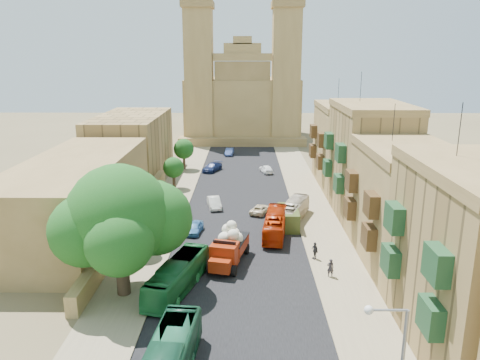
{
  "coord_description": "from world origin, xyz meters",
  "views": [
    {
      "loc": [
        0.65,
        -31.39,
        19.44
      ],
      "look_at": [
        0.0,
        26.0,
        4.0
      ],
      "focal_mm": 35.0,
      "sensor_mm": 36.0,
      "label": 1
    }
  ],
  "objects_px": {
    "street_tree_d": "(184,149)",
    "bus_green_north": "(178,276)",
    "car_blue_a": "(195,228)",
    "car_cream": "(260,209)",
    "street_tree_c": "(174,168)",
    "car_blue_b": "(229,152)",
    "church": "(243,99)",
    "car_dkblue": "(212,167)",
    "bus_red_east": "(275,224)",
    "bus_cream_east": "(293,211)",
    "red_truck": "(229,246)",
    "pedestrian_a": "(330,268)",
    "ficus_tree": "(120,220)",
    "street_tree_b": "(159,192)",
    "street_tree_a": "(138,225)",
    "olive_pickup": "(288,218)",
    "pedestrian_c": "(315,251)",
    "car_white_a": "(214,203)",
    "car_white_b": "(266,169)"
  },
  "relations": [
    {
      "from": "street_tree_a",
      "to": "car_white_a",
      "type": "height_order",
      "value": "street_tree_a"
    },
    {
      "from": "car_white_b",
      "to": "bus_cream_east",
      "type": "bearing_deg",
      "value": 80.4
    },
    {
      "from": "red_truck",
      "to": "car_blue_b",
      "type": "bearing_deg",
      "value": 91.86
    },
    {
      "from": "car_blue_a",
      "to": "olive_pickup",
      "type": "bearing_deg",
      "value": 19.32
    },
    {
      "from": "church",
      "to": "street_tree_b",
      "type": "xyz_separation_m",
      "value": [
        -10.0,
        -54.61,
        -6.56
      ]
    },
    {
      "from": "street_tree_b",
      "to": "red_truck",
      "type": "relative_size",
      "value": 0.62
    },
    {
      "from": "street_tree_d",
      "to": "bus_green_north",
      "type": "xyz_separation_m",
      "value": [
        4.97,
        -43.44,
        -2.26
      ]
    },
    {
      "from": "bus_cream_east",
      "to": "car_white_b",
      "type": "xyz_separation_m",
      "value": [
        -2.28,
        23.49,
        -0.52
      ]
    },
    {
      "from": "bus_cream_east",
      "to": "pedestrian_a",
      "type": "height_order",
      "value": "bus_cream_east"
    },
    {
      "from": "red_truck",
      "to": "bus_green_north",
      "type": "height_order",
      "value": "red_truck"
    },
    {
      "from": "street_tree_a",
      "to": "bus_red_east",
      "type": "height_order",
      "value": "street_tree_a"
    },
    {
      "from": "church",
      "to": "ficus_tree",
      "type": "xyz_separation_m",
      "value": [
        -9.4,
        -74.61,
        -2.94
      ]
    },
    {
      "from": "street_tree_c",
      "to": "pedestrian_a",
      "type": "relative_size",
      "value": 2.77
    },
    {
      "from": "olive_pickup",
      "to": "pedestrian_c",
      "type": "height_order",
      "value": "olive_pickup"
    },
    {
      "from": "street_tree_c",
      "to": "car_blue_b",
      "type": "relative_size",
      "value": 1.15
    },
    {
      "from": "street_tree_b",
      "to": "street_tree_c",
      "type": "height_order",
      "value": "street_tree_c"
    },
    {
      "from": "car_cream",
      "to": "pedestrian_c",
      "type": "height_order",
      "value": "pedestrian_c"
    },
    {
      "from": "bus_red_east",
      "to": "car_dkblue",
      "type": "relative_size",
      "value": 1.88
    },
    {
      "from": "bus_red_east",
      "to": "pedestrian_a",
      "type": "xyz_separation_m",
      "value": [
        4.36,
        -10.04,
        -0.41
      ]
    },
    {
      "from": "ficus_tree",
      "to": "car_white_a",
      "type": "bearing_deg",
      "value": 75.23
    },
    {
      "from": "car_white_a",
      "to": "pedestrian_c",
      "type": "relative_size",
      "value": 2.44
    },
    {
      "from": "bus_green_north",
      "to": "car_blue_b",
      "type": "distance_m",
      "value": 55.59
    },
    {
      "from": "car_blue_a",
      "to": "car_cream",
      "type": "bearing_deg",
      "value": 50.18
    },
    {
      "from": "church",
      "to": "olive_pickup",
      "type": "distance_m",
      "value": 59.49
    },
    {
      "from": "street_tree_c",
      "to": "car_blue_b",
      "type": "distance_m",
      "value": 25.35
    },
    {
      "from": "bus_red_east",
      "to": "car_blue_a",
      "type": "distance_m",
      "value": 9.04
    },
    {
      "from": "church",
      "to": "bus_green_north",
      "type": "bearing_deg",
      "value": -93.89
    },
    {
      "from": "street_tree_b",
      "to": "pedestrian_c",
      "type": "bearing_deg",
      "value": -36.43
    },
    {
      "from": "street_tree_b",
      "to": "street_tree_c",
      "type": "distance_m",
      "value": 12.0
    },
    {
      "from": "street_tree_c",
      "to": "bus_red_east",
      "type": "relative_size",
      "value": 0.52
    },
    {
      "from": "car_blue_a",
      "to": "car_white_b",
      "type": "height_order",
      "value": "car_white_b"
    },
    {
      "from": "bus_red_east",
      "to": "pedestrian_c",
      "type": "bearing_deg",
      "value": 126.61
    },
    {
      "from": "street_tree_b",
      "to": "street_tree_d",
      "type": "distance_m",
      "value": 24.01
    },
    {
      "from": "red_truck",
      "to": "car_blue_a",
      "type": "xyz_separation_m",
      "value": [
        -4.11,
        7.78,
        -1.11
      ]
    },
    {
      "from": "street_tree_a",
      "to": "car_dkblue",
      "type": "height_order",
      "value": "street_tree_a"
    },
    {
      "from": "car_blue_b",
      "to": "pedestrian_c",
      "type": "distance_m",
      "value": 50.02
    },
    {
      "from": "bus_green_north",
      "to": "bus_cream_east",
      "type": "height_order",
      "value": "bus_green_north"
    },
    {
      "from": "olive_pickup",
      "to": "bus_green_north",
      "type": "xyz_separation_m",
      "value": [
        -10.72,
        -15.44,
        0.29
      ]
    },
    {
      "from": "street_tree_a",
      "to": "bus_cream_east",
      "type": "height_order",
      "value": "street_tree_a"
    },
    {
      "from": "olive_pickup",
      "to": "car_white_b",
      "type": "bearing_deg",
      "value": 93.27
    },
    {
      "from": "car_cream",
      "to": "car_dkblue",
      "type": "distance_m",
      "value": 23.25
    },
    {
      "from": "bus_red_east",
      "to": "church",
      "type": "bearing_deg",
      "value": -78.88
    },
    {
      "from": "olive_pickup",
      "to": "car_dkblue",
      "type": "bearing_deg",
      "value": 111.81
    },
    {
      "from": "car_cream",
      "to": "pedestrian_a",
      "type": "height_order",
      "value": "pedestrian_a"
    },
    {
      "from": "red_truck",
      "to": "pedestrian_a",
      "type": "xyz_separation_m",
      "value": [
        9.25,
        -2.75,
        -0.88
      ]
    },
    {
      "from": "car_cream",
      "to": "street_tree_d",
      "type": "bearing_deg",
      "value": -41.19
    },
    {
      "from": "ficus_tree",
      "to": "car_white_a",
      "type": "distance_m",
      "value": 24.32
    },
    {
      "from": "street_tree_d",
      "to": "red_truck",
      "type": "xyz_separation_m",
      "value": [
        9.11,
        -37.96,
        -1.87
      ]
    },
    {
      "from": "church",
      "to": "car_dkblue",
      "type": "xyz_separation_m",
      "value": [
        -5.0,
        -31.91,
        -8.81
      ]
    },
    {
      "from": "ficus_tree",
      "to": "red_truck",
      "type": "bearing_deg",
      "value": 35.35
    }
  ]
}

